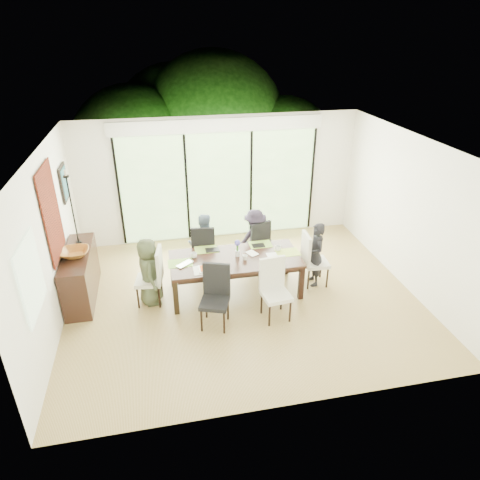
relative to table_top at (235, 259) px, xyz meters
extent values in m
cube|color=olive|center=(0.10, -0.17, -0.68)|extent=(6.00, 5.00, 0.01)
cube|color=white|center=(0.10, -0.17, 2.03)|extent=(6.00, 5.00, 0.01)
cube|color=white|center=(0.10, 2.34, 0.67)|extent=(6.00, 0.02, 2.70)
cube|color=silver|center=(0.10, -2.68, 0.67)|extent=(6.00, 0.02, 2.70)
cube|color=beige|center=(-2.91, -0.17, 0.67)|extent=(0.02, 5.00, 2.70)
cube|color=silver|center=(3.11, -0.17, 0.67)|extent=(0.02, 5.00, 2.70)
cube|color=#598C3F|center=(0.10, 2.30, 0.52)|extent=(4.20, 0.02, 2.30)
cube|color=white|center=(0.10, 2.29, 1.82)|extent=(4.40, 0.06, 0.28)
cube|color=black|center=(-2.00, 2.29, 0.52)|extent=(0.05, 0.04, 2.30)
cube|color=black|center=(-0.60, 2.29, 0.52)|extent=(0.05, 0.04, 2.30)
cube|color=black|center=(0.80, 2.29, 0.52)|extent=(0.05, 0.04, 2.30)
cube|color=black|center=(2.20, 2.29, 0.52)|extent=(0.05, 0.04, 2.30)
cube|color=#8CAD7F|center=(-2.87, -1.37, 0.82)|extent=(0.02, 0.90, 1.00)
cube|color=#533823|center=(0.10, 3.23, -0.73)|extent=(6.00, 1.80, 0.10)
cube|color=brown|center=(0.10, 4.03, -0.13)|extent=(6.00, 0.08, 0.06)
sphere|color=#14380F|center=(-1.70, 5.03, 0.76)|extent=(3.20, 3.20, 3.20)
sphere|color=#14380F|center=(0.50, 5.63, 1.12)|extent=(4.00, 4.00, 4.00)
sphere|color=#14380F|center=(2.30, 4.83, 0.58)|extent=(2.80, 2.80, 2.80)
sphere|color=#14380F|center=(-0.50, 6.33, 0.94)|extent=(3.60, 3.60, 3.60)
cube|color=black|center=(0.00, 0.00, 0.00)|extent=(2.25, 1.03, 0.06)
cube|color=black|center=(0.00, 0.00, -0.08)|extent=(2.06, 0.84, 0.09)
cube|color=black|center=(-1.08, -0.43, -0.35)|extent=(0.08, 0.08, 0.65)
cube|color=black|center=(1.08, -0.43, -0.35)|extent=(0.08, 0.08, 0.65)
cube|color=black|center=(-1.08, 0.43, -0.35)|extent=(0.08, 0.08, 0.65)
cube|color=black|center=(1.08, 0.43, -0.35)|extent=(0.08, 0.08, 0.65)
imported|color=#414A31|center=(-1.48, 0.00, -0.07)|extent=(0.39, 0.58, 1.21)
imported|color=black|center=(1.48, 0.00, -0.07)|extent=(0.36, 0.57, 1.21)
imported|color=slate|center=(-0.45, 0.83, -0.07)|extent=(0.57, 0.37, 1.21)
imported|color=#231C2A|center=(0.55, 0.83, -0.07)|extent=(0.62, 0.45, 1.21)
cube|color=#77AB3D|center=(-0.95, 0.00, 0.03)|extent=(0.41, 0.30, 0.01)
cube|color=#AAC546|center=(0.95, 0.00, 0.03)|extent=(0.41, 0.30, 0.01)
cube|color=olive|center=(-0.45, 0.40, 0.03)|extent=(0.41, 0.30, 0.01)
cube|color=#8DBB43|center=(0.55, 0.40, 0.03)|extent=(0.41, 0.30, 0.01)
cube|color=white|center=(-0.55, -0.30, 0.03)|extent=(0.41, 0.30, 0.01)
cube|color=black|center=(-0.35, 0.35, 0.04)|extent=(0.24, 0.17, 0.01)
cube|color=black|center=(0.50, 0.35, 0.04)|extent=(0.23, 0.16, 0.01)
cube|color=white|center=(0.70, -0.05, 0.03)|extent=(0.28, 0.21, 0.00)
cube|color=white|center=(-0.55, -0.30, 0.05)|extent=(0.24, 0.24, 0.02)
cube|color=#C94D17|center=(-0.55, -0.30, 0.06)|extent=(0.19, 0.19, 0.01)
cylinder|color=silver|center=(0.05, 0.05, 0.08)|extent=(0.08, 0.08, 0.11)
cylinder|color=#337226|center=(0.05, 0.05, 0.20)|extent=(0.04, 0.04, 0.15)
sphere|color=#5950C8|center=(0.05, 0.05, 0.29)|extent=(0.10, 0.10, 0.10)
imported|color=silver|center=(-0.85, -0.10, 0.04)|extent=(0.37, 0.35, 0.02)
imported|color=white|center=(-0.70, 0.15, 0.07)|extent=(0.13, 0.13, 0.09)
imported|color=white|center=(0.15, -0.10, 0.07)|extent=(0.11, 0.11, 0.09)
imported|color=white|center=(0.80, 0.10, 0.07)|extent=(0.16, 0.16, 0.09)
imported|color=white|center=(0.25, 0.05, 0.04)|extent=(0.23, 0.26, 0.02)
cube|color=black|center=(-2.66, 0.41, -0.24)|extent=(0.44, 1.56, 0.87)
imported|color=#955C20|center=(-2.66, 0.31, 0.26)|extent=(0.46, 0.46, 0.11)
cylinder|color=black|center=(-2.66, 0.76, 0.22)|extent=(0.10, 0.10, 0.04)
cylinder|color=black|center=(-2.66, 0.76, 0.83)|extent=(0.02, 0.02, 1.22)
cylinder|color=black|center=(-2.66, 0.76, 1.43)|extent=(0.10, 0.10, 0.03)
cylinder|color=silver|center=(-2.66, 0.76, 1.49)|extent=(0.03, 0.03, 0.10)
cube|color=maroon|center=(-2.87, 0.23, 1.02)|extent=(0.02, 1.00, 1.50)
cube|color=black|center=(-2.87, 1.53, 1.07)|extent=(0.03, 0.55, 0.65)
cube|color=#1B4A58|center=(-2.85, 1.53, 1.07)|extent=(0.01, 0.45, 0.55)
camera|label=1|loc=(-1.22, -6.36, 3.66)|focal=32.00mm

